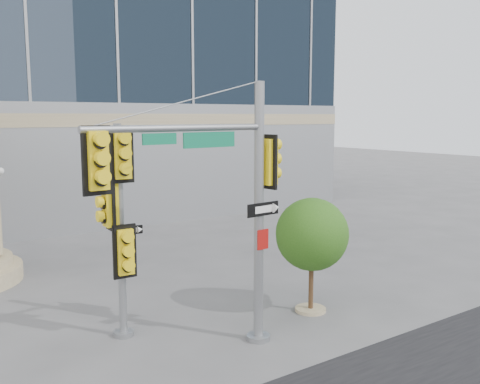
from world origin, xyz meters
TOP-DOWN VIEW (x-y plane):
  - ground at (0.00, 0.00)m, footprint 120.00×120.00m
  - main_signal_pole at (-1.55, -0.32)m, footprint 4.80×0.84m
  - secondary_signal_pole at (-3.09, 1.76)m, footprint 0.89×0.69m
  - street_tree at (1.95, 0.50)m, footprint 2.05×2.00m

SIDE VIEW (x-z plane):
  - ground at x=0.00m, z-range 0.00..0.00m
  - street_tree at x=1.95m, z-range 0.50..3.69m
  - secondary_signal_pole at x=-3.09m, z-range 0.46..5.67m
  - main_signal_pole at x=-1.55m, z-range 0.74..6.91m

